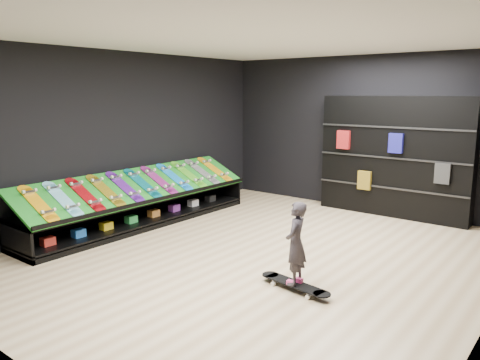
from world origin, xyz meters
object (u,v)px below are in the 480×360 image
Objects in this scene: display_rack at (141,210)px; child at (295,259)px; back_shelving at (394,157)px; floor_skateboard at (295,287)px.

child is (3.61, -0.74, 0.13)m from display_rack.
back_shelving is at bearing 45.70° from display_rack.
child reaches higher than floor_skateboard.
display_rack is 1.62× the size of back_shelving.
display_rack is 4.72m from back_shelving.
display_rack is at bearing -134.30° from back_shelving.
back_shelving is 4.73× the size of child.
child reaches higher than display_rack.
display_rack is 3.69m from child.
floor_skateboard is 1.67× the size of child.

